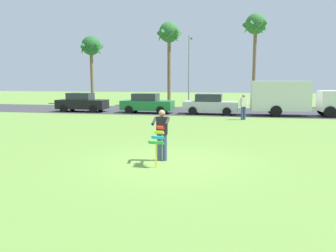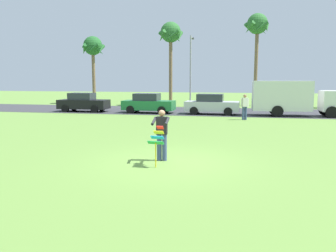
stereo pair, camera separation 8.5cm
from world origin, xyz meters
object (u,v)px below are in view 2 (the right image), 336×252
parked_car_black (83,103)px  parked_car_green (148,104)px  parked_car_silver (212,105)px  person_walker_near (245,106)px  parked_truck_white_box (293,97)px  kite_held (157,139)px  palm_tree_right_near (171,36)px  person_kite_flyer (162,133)px  palm_tree_left_near (93,48)px  palm_tree_centre_far (257,28)px  streetlight_pole (191,67)px

parked_car_black → parked_car_green: size_ratio=1.00×
parked_car_silver → person_walker_near: 4.06m
parked_car_green → parked_truck_white_box: size_ratio=0.63×
kite_held → parked_car_silver: 16.53m
parked_car_black → palm_tree_right_near: size_ratio=0.49×
person_kite_flyer → kite_held: size_ratio=1.37×
person_kite_flyer → parked_car_silver: (0.36, 15.76, -0.18)m
palm_tree_left_near → person_walker_near: 21.57m
person_walker_near → parked_car_silver: bearing=128.0°
parked_car_black → parked_truck_white_box: bearing=0.0°
palm_tree_left_near → parked_truck_white_box: bearing=-25.2°
palm_tree_left_near → palm_tree_centre_far: palm_tree_centre_far is taller
kite_held → parked_truck_white_box: parked_truck_white_box is taller
parked_car_green → palm_tree_centre_far: (8.84, 10.18, 7.16)m
parked_car_green → palm_tree_left_near: palm_tree_left_near is taller
kite_held → palm_tree_right_near: size_ratio=0.15×
parked_car_black → parked_truck_white_box: 16.92m
person_kite_flyer → parked_car_silver: bearing=88.7°
person_walker_near → parked_car_black: bearing=166.6°
palm_tree_left_near → streetlight_pole: bearing=-11.1°
parked_car_silver → palm_tree_right_near: (-5.04, 8.54, 6.42)m
kite_held → person_walker_near: bearing=78.0°
person_kite_flyer → kite_held: (0.03, -0.76, -0.08)m
person_kite_flyer → streetlight_pole: (-2.36, 23.00, 3.05)m
parked_car_black → streetlight_pole: streetlight_pole is taller
parked_car_silver → parked_truck_white_box: bearing=-0.0°
streetlight_pole → person_walker_near: (5.22, -10.44, -3.06)m
parked_car_black → palm_tree_left_near: palm_tree_left_near is taller
parked_car_green → person_walker_near: (7.65, -3.20, 0.16)m
kite_held → palm_tree_right_near: 26.27m
kite_held → parked_truck_white_box: size_ratio=0.19×
parked_truck_white_box → person_walker_near: 4.78m
parked_car_silver → palm_tree_centre_far: bearing=70.1°
parked_car_green → parked_truck_white_box: parked_truck_white_box is taller
palm_tree_centre_far → person_walker_near: size_ratio=5.45×
person_kite_flyer → person_walker_near: (2.87, 12.56, -0.02)m
person_kite_flyer → palm_tree_left_near: size_ratio=0.23×
palm_tree_centre_far → person_walker_near: bearing=-95.1°
parked_car_green → parked_car_silver: 5.15m
palm_tree_left_near → palm_tree_centre_far: size_ratio=0.80×
kite_held → parked_truck_white_box: bearing=68.9°
kite_held → palm_tree_centre_far: (4.02, 26.70, 7.07)m
parked_truck_white_box → kite_held: bearing=-111.1°
person_walker_near → parked_truck_white_box: bearing=42.2°
palm_tree_right_near → person_walker_near: size_ratio=4.98×
parked_car_silver → palm_tree_centre_far: (3.69, 10.18, 7.16)m
person_kite_flyer → parked_car_green: 16.47m
person_kite_flyer → palm_tree_right_near: size_ratio=0.20×
parked_car_green → palm_tree_left_near: size_ratio=0.56×
parked_truck_white_box → person_walker_near: parked_truck_white_box is taller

